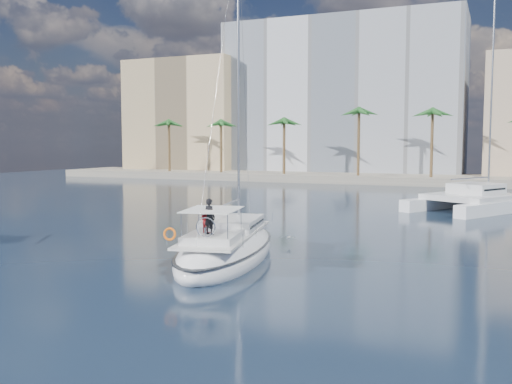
% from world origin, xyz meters
% --- Properties ---
extents(ground, '(160.00, 160.00, 0.00)m').
position_xyz_m(ground, '(0.00, 0.00, 0.00)').
color(ground, black).
rests_on(ground, ground).
extents(quay, '(120.00, 14.00, 1.20)m').
position_xyz_m(quay, '(0.00, 61.00, 0.60)').
color(quay, gray).
rests_on(quay, ground).
extents(building_modern, '(42.00, 16.00, 28.00)m').
position_xyz_m(building_modern, '(-12.00, 73.00, 14.00)').
color(building_modern, silver).
rests_on(building_modern, ground).
extents(building_tan_left, '(22.00, 14.00, 22.00)m').
position_xyz_m(building_tan_left, '(-42.00, 69.00, 11.00)').
color(building_tan_left, tan).
rests_on(building_tan_left, ground).
extents(palm_left, '(3.60, 3.60, 12.30)m').
position_xyz_m(palm_left, '(-34.00, 57.00, 10.28)').
color(palm_left, brown).
rests_on(palm_left, ground).
extents(palm_centre, '(3.60, 3.60, 12.30)m').
position_xyz_m(palm_centre, '(0.00, 57.00, 10.28)').
color(palm_centre, brown).
rests_on(palm_centre, ground).
extents(main_sloop, '(6.74, 13.77, 19.59)m').
position_xyz_m(main_sloop, '(0.81, -2.57, 0.57)').
color(main_sloop, white).
rests_on(main_sloop, ground).
extents(catamaran, '(12.74, 15.22, 19.68)m').
position_xyz_m(catamaran, '(12.27, 26.52, 1.18)').
color(catamaran, white).
rests_on(catamaran, ground).
extents(seagull, '(1.06, 0.45, 0.20)m').
position_xyz_m(seagull, '(2.40, 2.89, 0.46)').
color(seagull, silver).
rests_on(seagull, ground).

